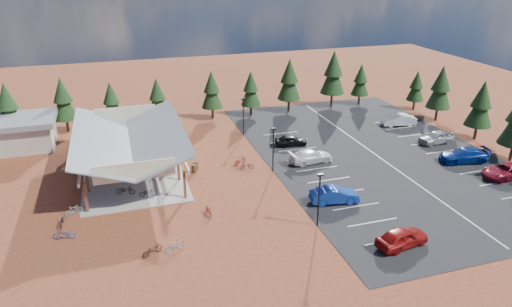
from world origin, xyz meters
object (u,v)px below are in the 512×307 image
bike_11 (209,210)px  car_8 (436,137)px  car_3 (311,156)px  car_7 (464,155)px  outbuilding (10,134)px  bike_2 (116,163)px  bike_15 (240,160)px  bike_10 (64,234)px  car_1 (334,195)px  bike_13 (175,245)px  bike_7 (141,139)px  bike_1 (116,173)px  bike_12 (152,250)px  lamp_post_2 (243,114)px  bike_4 (147,192)px  bike_9 (74,211)px  car_0 (402,237)px  bike_16 (247,166)px  bike_5 (158,173)px  car_4 (291,140)px  trash_bin_1 (194,169)px  bike_8 (62,222)px  bike_3 (105,146)px  bike_6 (147,156)px  car_9 (399,120)px  lamp_post_1 (273,147)px  lamp_post_0 (319,196)px  bike_pavilion (129,138)px  bike_0 (126,190)px  car_6 (506,171)px  trash_bin_0 (196,166)px

bike_11 → car_8: size_ratio=0.33×
car_3 → car_7: car_7 is taller
outbuilding → bike_2: size_ratio=7.07×
bike_15 → outbuilding: bearing=39.9°
bike_2 → bike_10: bike_10 is taller
car_1 → bike_13: bearing=110.9°
bike_7 → bike_1: bearing=161.4°
bike_12 → bike_2: bearing=-20.8°
lamp_post_2 → bike_2: 17.86m
bike_4 → car_1: size_ratio=0.34×
bike_9 → car_0: 29.34m
bike_16 → lamp_post_2: bearing=166.1°
bike_5 → car_1: (15.78, -10.77, 0.27)m
car_1 → outbuilding: bearing=61.5°
car_4 → bike_12: bearing=140.3°
bike_10 → bike_7: bearing=169.0°
bike_7 → car_3: car_3 is taller
trash_bin_1 → car_4: (13.20, 4.14, 0.27)m
outbuilding → bike_7: 15.96m
bike_8 → bike_10: bike_10 is taller
bike_3 → car_3: car_3 is taller
bike_11 → bike_6: bearing=96.5°
bike_2 → car_3: 22.51m
bike_8 → car_4: (26.45, 11.82, 0.26)m
bike_13 → car_9: car_9 is taller
bike_3 → car_3: size_ratio=0.29×
outbuilding → car_8: (51.89, -14.33, -1.18)m
lamp_post_1 → bike_2: size_ratio=3.30×
lamp_post_0 → bike_8: lamp_post_0 is taller
car_1 → trash_bin_1: bearing=55.9°
bike_2 → bike_8: bearing=140.8°
bike_pavilion → car_0: 30.06m
bike_0 → bike_6: (2.88, 8.24, -0.02)m
bike_7 → car_1: car_1 is taller
bike_1 → car_6: 42.29m
bike_pavilion → bike_15: bearing=-10.5°
outbuilding → bike_4: outbuilding is taller
bike_9 → lamp_post_0: bearing=-136.8°
bike_8 → car_6: 45.46m
lamp_post_0 → bike_16: bearing=101.2°
car_6 → bike_pavilion: bearing=-111.0°
trash_bin_1 → car_7: bearing=-12.4°
bike_3 → bike_8: 17.74m
trash_bin_1 → bike_4: size_ratio=0.55×
bike_5 → bike_12: bike_5 is taller
bike_12 → bike_16: 17.84m
bike_2 → car_6: (40.37, -15.63, 0.29)m
trash_bin_0 → bike_11: bike_11 is taller
bike_12 → car_9: (36.65, 21.10, 0.37)m
trash_bin_1 → car_4: 13.84m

